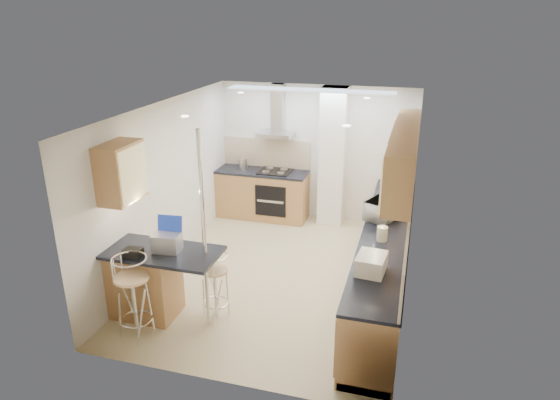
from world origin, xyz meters
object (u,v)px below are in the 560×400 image
(bar_stool_end, at_px, (215,286))
(bread_bin, at_px, (371,264))
(laptop, at_px, (167,242))
(microwave, at_px, (383,210))
(bar_stool_near, at_px, (134,298))

(bar_stool_end, height_order, bread_bin, bread_bin)
(laptop, bearing_deg, microwave, 30.31)
(microwave, bearing_deg, laptop, 150.23)
(bar_stool_near, distance_m, bar_stool_end, 1.01)
(bar_stool_near, bearing_deg, bread_bin, 8.03)
(microwave, bearing_deg, bar_stool_near, 154.72)
(microwave, relative_size, bar_stool_end, 0.59)
(bar_stool_near, height_order, bar_stool_end, bar_stool_near)
(bread_bin, bearing_deg, laptop, -170.68)
(bar_stool_near, bearing_deg, laptop, 60.31)
(microwave, xyz_separation_m, laptop, (-2.45, -1.80, -0.01))
(microwave, bearing_deg, bar_stool_end, 154.62)
(microwave, height_order, laptop, microwave)
(bar_stool_near, xyz_separation_m, bar_stool_end, (0.76, 0.66, -0.09))
(bread_bin, bearing_deg, bar_stool_near, -160.61)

